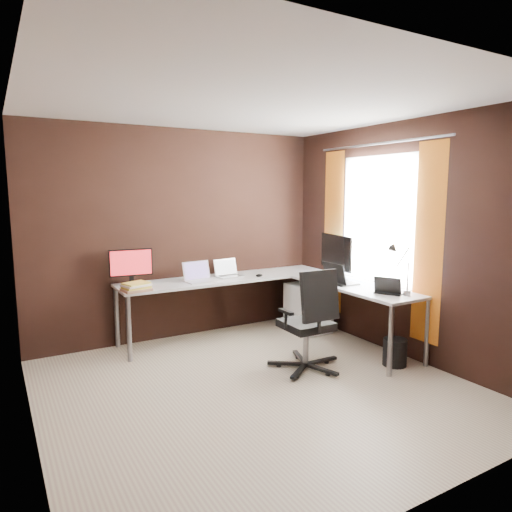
{
  "coord_description": "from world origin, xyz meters",
  "views": [
    {
      "loc": [
        -1.97,
        -3.38,
        1.77
      ],
      "look_at": [
        0.55,
        0.95,
        1.05
      ],
      "focal_mm": 32.0,
      "sensor_mm": 36.0,
      "label": 1
    }
  ],
  "objects_px": {
    "desk_lamp": "(399,263)",
    "wastebasket": "(395,352)",
    "drawer_pedestal": "(308,308)",
    "monitor_left": "(131,265)",
    "monitor_right": "(336,254)",
    "laptop_black_small": "(388,290)",
    "book_stack": "(136,287)",
    "office_chair": "(308,340)",
    "laptop_white": "(199,277)",
    "laptop_silver": "(228,273)",
    "laptop_black_big": "(338,279)"
  },
  "relations": [
    {
      "from": "monitor_right",
      "to": "office_chair",
      "type": "bearing_deg",
      "value": 135.14
    },
    {
      "from": "monitor_right",
      "to": "laptop_black_big",
      "type": "bearing_deg",
      "value": 156.9
    },
    {
      "from": "drawer_pedestal",
      "to": "wastebasket",
      "type": "height_order",
      "value": "drawer_pedestal"
    },
    {
      "from": "laptop_white",
      "to": "laptop_black_small",
      "type": "relative_size",
      "value": 1.08
    },
    {
      "from": "laptop_silver",
      "to": "desk_lamp",
      "type": "bearing_deg",
      "value": -64.86
    },
    {
      "from": "desk_lamp",
      "to": "drawer_pedestal",
      "type": "bearing_deg",
      "value": 114.42
    },
    {
      "from": "monitor_left",
      "to": "laptop_white",
      "type": "bearing_deg",
      "value": -4.08
    },
    {
      "from": "monitor_left",
      "to": "laptop_black_small",
      "type": "distance_m",
      "value": 2.76
    },
    {
      "from": "book_stack",
      "to": "desk_lamp",
      "type": "xyz_separation_m",
      "value": [
        2.22,
        -1.52,
        0.28
      ]
    },
    {
      "from": "laptop_black_small",
      "to": "office_chair",
      "type": "xyz_separation_m",
      "value": [
        -0.81,
        0.26,
        -0.47
      ]
    },
    {
      "from": "book_stack",
      "to": "wastebasket",
      "type": "relative_size",
      "value": 1.13
    },
    {
      "from": "drawer_pedestal",
      "to": "monitor_right",
      "type": "height_order",
      "value": "monitor_right"
    },
    {
      "from": "book_stack",
      "to": "office_chair",
      "type": "distance_m",
      "value": 1.86
    },
    {
      "from": "monitor_right",
      "to": "office_chair",
      "type": "distance_m",
      "value": 1.27
    },
    {
      "from": "desk_lamp",
      "to": "office_chair",
      "type": "distance_m",
      "value": 1.19
    },
    {
      "from": "monitor_left",
      "to": "laptop_silver",
      "type": "distance_m",
      "value": 1.18
    },
    {
      "from": "drawer_pedestal",
      "to": "desk_lamp",
      "type": "bearing_deg",
      "value": -86.14
    },
    {
      "from": "laptop_black_small",
      "to": "desk_lamp",
      "type": "relative_size",
      "value": 0.64
    },
    {
      "from": "laptop_white",
      "to": "laptop_silver",
      "type": "distance_m",
      "value": 0.44
    },
    {
      "from": "monitor_right",
      "to": "laptop_black_small",
      "type": "height_order",
      "value": "monitor_right"
    },
    {
      "from": "laptop_silver",
      "to": "laptop_black_small",
      "type": "xyz_separation_m",
      "value": [
        0.98,
        -1.69,
        -0.0
      ]
    },
    {
      "from": "drawer_pedestal",
      "to": "monitor_left",
      "type": "bearing_deg",
      "value": 168.1
    },
    {
      "from": "laptop_black_big",
      "to": "office_chair",
      "type": "xyz_separation_m",
      "value": [
        -0.71,
        -0.4,
        -0.48
      ]
    },
    {
      "from": "laptop_black_small",
      "to": "book_stack",
      "type": "height_order",
      "value": "laptop_black_small"
    },
    {
      "from": "drawer_pedestal",
      "to": "wastebasket",
      "type": "relative_size",
      "value": 2.16
    },
    {
      "from": "laptop_white",
      "to": "wastebasket",
      "type": "bearing_deg",
      "value": -54.63
    },
    {
      "from": "desk_lamp",
      "to": "wastebasket",
      "type": "distance_m",
      "value": 0.92
    },
    {
      "from": "laptop_white",
      "to": "wastebasket",
      "type": "distance_m",
      "value": 2.3
    },
    {
      "from": "laptop_black_big",
      "to": "wastebasket",
      "type": "bearing_deg",
      "value": -169.54
    },
    {
      "from": "laptop_black_big",
      "to": "monitor_left",
      "type": "bearing_deg",
      "value": 64.1
    },
    {
      "from": "book_stack",
      "to": "office_chair",
      "type": "bearing_deg",
      "value": -40.65
    },
    {
      "from": "laptop_white",
      "to": "laptop_silver",
      "type": "height_order",
      "value": "laptop_white"
    },
    {
      "from": "laptop_black_small",
      "to": "wastebasket",
      "type": "distance_m",
      "value": 0.64
    },
    {
      "from": "monitor_left",
      "to": "laptop_black_small",
      "type": "relative_size",
      "value": 1.42
    },
    {
      "from": "desk_lamp",
      "to": "wastebasket",
      "type": "relative_size",
      "value": 1.86
    },
    {
      "from": "drawer_pedestal",
      "to": "laptop_white",
      "type": "relative_size",
      "value": 1.69
    },
    {
      "from": "book_stack",
      "to": "wastebasket",
      "type": "height_order",
      "value": "book_stack"
    },
    {
      "from": "laptop_white",
      "to": "desk_lamp",
      "type": "distance_m",
      "value": 2.23
    },
    {
      "from": "laptop_white",
      "to": "book_stack",
      "type": "bearing_deg",
      "value": -173.97
    },
    {
      "from": "monitor_right",
      "to": "desk_lamp",
      "type": "relative_size",
      "value": 1.25
    },
    {
      "from": "drawer_pedestal",
      "to": "laptop_white",
      "type": "xyz_separation_m",
      "value": [
        -1.36,
        0.3,
        0.48
      ]
    },
    {
      "from": "drawer_pedestal",
      "to": "monitor_left",
      "type": "relative_size",
      "value": 1.28
    },
    {
      "from": "monitor_right",
      "to": "laptop_silver",
      "type": "height_order",
      "value": "monitor_right"
    },
    {
      "from": "drawer_pedestal",
      "to": "monitor_left",
      "type": "height_order",
      "value": "monitor_left"
    },
    {
      "from": "laptop_black_big",
      "to": "desk_lamp",
      "type": "relative_size",
      "value": 0.72
    },
    {
      "from": "laptop_silver",
      "to": "desk_lamp",
      "type": "distance_m",
      "value": 2.06
    },
    {
      "from": "drawer_pedestal",
      "to": "laptop_black_small",
      "type": "bearing_deg",
      "value": -87.78
    },
    {
      "from": "laptop_black_small",
      "to": "office_chair",
      "type": "relative_size",
      "value": 0.32
    },
    {
      "from": "drawer_pedestal",
      "to": "book_stack",
      "type": "xyz_separation_m",
      "value": [
        -2.13,
        0.15,
        0.47
      ]
    },
    {
      "from": "monitor_right",
      "to": "laptop_black_small",
      "type": "xyz_separation_m",
      "value": [
        -0.03,
        -0.87,
        -0.26
      ]
    }
  ]
}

